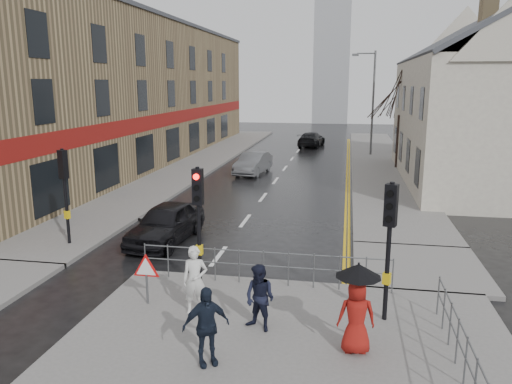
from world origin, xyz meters
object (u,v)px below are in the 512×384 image
at_px(pedestrian_b, 260,298).
at_px(pedestrian_with_umbrella, 357,304).
at_px(car_mid, 253,163).
at_px(pedestrian_a, 195,280).
at_px(pedestrian_d, 206,326).
at_px(car_parked, 166,223).

distance_m(pedestrian_b, pedestrian_with_umbrella, 2.27).
height_order(pedestrian_b, car_mid, pedestrian_b).
relative_size(pedestrian_a, pedestrian_with_umbrella, 0.87).
xyz_separation_m(pedestrian_b, pedestrian_d, (-0.82, -1.61, 0.05)).
distance_m(pedestrian_a, car_mid, 20.12).
height_order(pedestrian_d, car_mid, pedestrian_d).
bearing_deg(pedestrian_d, pedestrian_a, 80.77).
xyz_separation_m(pedestrian_a, car_parked, (-2.86, 5.63, -0.28)).
relative_size(pedestrian_with_umbrella, car_parked, 0.47).
height_order(pedestrian_b, car_parked, pedestrian_b).
distance_m(car_parked, car_mid, 14.37).
bearing_deg(pedestrian_d, pedestrian_b, 31.46).
bearing_deg(car_mid, pedestrian_d, -74.40).
distance_m(pedestrian_with_umbrella, car_parked, 9.60).
height_order(pedestrian_with_umbrella, car_mid, pedestrian_with_umbrella).
bearing_deg(car_mid, car_parked, -84.81).
relative_size(pedestrian_b, car_parked, 0.37).
bearing_deg(pedestrian_a, car_parked, 106.29).
bearing_deg(pedestrian_b, pedestrian_d, -92.58).
relative_size(pedestrian_b, pedestrian_d, 0.94).
height_order(pedestrian_with_umbrella, car_parked, pedestrian_with_umbrella).
bearing_deg(pedestrian_with_umbrella, pedestrian_b, 164.80).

